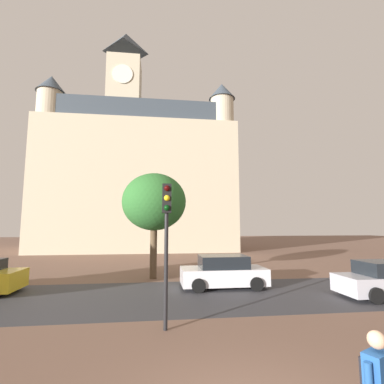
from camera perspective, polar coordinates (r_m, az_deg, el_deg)
The scene contains 6 objects.
ground_plane at distance 14.42m, azimuth -1.00°, elevation -19.09°, with size 120.00×120.00×0.00m, color brown.
street_asphalt_strip at distance 12.84m, azimuth -0.19°, elevation -20.63°, with size 120.00×6.04×0.00m, color #38383D.
landmark_building at distance 36.40m, azimuth -11.00°, elevation 3.06°, with size 23.14×12.12×29.33m.
car_white at distance 14.28m, azimuth 6.48°, elevation -16.16°, with size 4.16×2.05×1.55m.
traffic_light_pole at distance 8.51m, azimuth -5.30°, elevation -6.96°, with size 0.28×0.34×4.34m.
tree_curb_far at distance 16.48m, azimuth -7.82°, elevation -2.10°, with size 3.76×3.76×6.12m.
Camera 1 is at (-1.48, -4.01, 3.08)m, focal length 25.77 mm.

